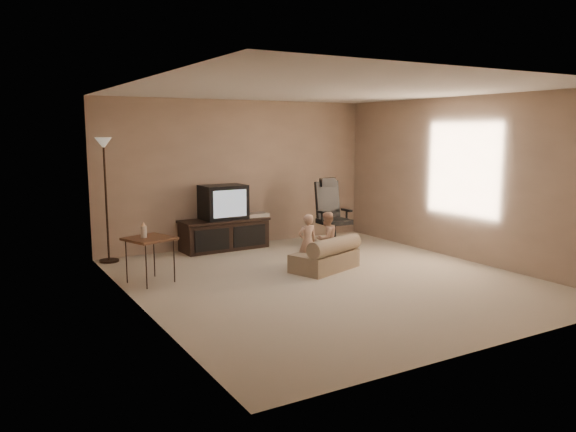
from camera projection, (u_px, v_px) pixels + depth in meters
The scene contains 9 objects.
floor at pixel (327, 279), 7.55m from camera, with size 5.50×5.50×0.00m, color #C0B099.
room_shell at pixel (328, 166), 7.32m from camera, with size 5.50×5.50×5.50m.
tv_stand at pixel (224, 223), 9.42m from camera, with size 1.54×0.61×1.09m.
office_chair at pixel (332, 222), 9.63m from camera, with size 0.57×0.58×1.18m.
side_table at pixel (149, 239), 7.30m from camera, with size 0.69×0.69×0.82m.
floor_lamp at pixel (105, 172), 8.36m from camera, with size 0.29×0.29×1.88m.
child_sofa at pixel (327, 256), 8.02m from camera, with size 1.13×0.87×0.49m.
toddler_left at pixel (307, 242), 8.04m from camera, with size 0.29×0.21×0.80m, color #DBAA89.
toddler_right at pixel (327, 239), 8.31m from camera, with size 0.39×0.21×0.80m, color #DBAA89.
Camera 1 is at (-4.13, -6.08, 1.98)m, focal length 35.00 mm.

